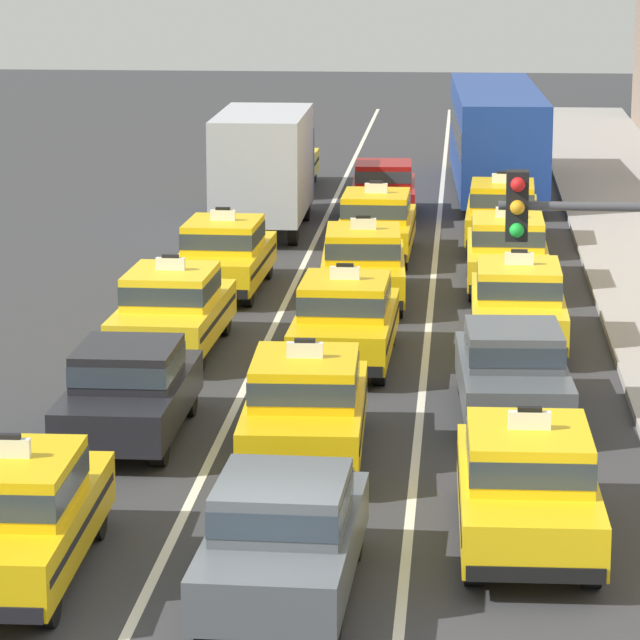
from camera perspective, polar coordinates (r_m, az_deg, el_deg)
The scene contains 20 objects.
lane_stripe_left_center at distance 40.10m, azimuth -0.95°, elevation 0.94°, with size 0.14×80.00×0.01m, color silver.
lane_stripe_center_right at distance 39.91m, azimuth 3.63°, elevation 0.86°, with size 0.14×80.00×0.01m, color silver.
taxi_left_nearest at distance 22.83m, azimuth -9.89°, elevation -6.18°, with size 1.90×4.59×1.96m.
sedan_left_second at distance 28.66m, azimuth -6.18°, elevation -2.21°, with size 1.78×4.31×1.58m.
taxi_left_third at distance 34.33m, azimuth -4.79°, elevation 0.37°, with size 1.93×4.60×1.96m.
taxi_left_fourth at distance 39.92m, azimuth -3.11°, elevation 2.14°, with size 1.92×4.60×1.96m.
box_truck_left_fifth at distance 47.96m, azimuth -1.77°, elevation 5.03°, with size 2.34×6.98×3.27m.
taxi_left_sixth at distance 55.42m, azimuth -1.15°, elevation 5.14°, with size 1.83×4.56×1.96m.
sedan_center_nearest at distance 21.89m, azimuth -1.20°, elevation -6.90°, with size 1.88×4.35×1.58m.
taxi_center_second at distance 27.44m, azimuth -0.47°, elevation -2.75°, with size 1.93×4.61×1.96m.
taxi_center_third at distance 33.34m, azimuth 0.82°, elevation 0.04°, with size 1.89×4.59×1.96m.
taxi_center_fourth at distance 38.75m, azimuth 1.40°, elevation 1.84°, with size 2.02×4.64×1.96m.
taxi_center_fifth at distance 43.93m, azimuth 1.82°, elevation 3.13°, with size 1.86×4.58×1.96m.
sedan_center_sixth at distance 50.09m, azimuth 2.07°, elevation 4.29°, with size 1.90×4.36×1.58m.
taxi_right_nearest at distance 23.85m, azimuth 6.71°, elevation -5.25°, with size 1.90×4.59×1.96m.
sedan_right_second at distance 29.93m, azimuth 6.24°, elevation -1.57°, with size 1.96×4.38×1.58m.
taxi_right_third at distance 34.96m, azimuth 6.40°, elevation 0.56°, with size 1.83×4.57×1.96m.
taxi_right_fourth at distance 40.47m, azimuth 6.06°, elevation 2.24°, with size 1.83×4.56×1.96m.
taxi_right_fifth at distance 45.83m, azimuth 5.90°, elevation 3.47°, with size 1.93×4.60×1.96m.
bus_right_sixth at distance 54.92m, azimuth 5.71°, elevation 6.00°, with size 2.92×11.29×3.22m.
Camera 1 is at (2.27, -19.06, 8.21)m, focal length 99.16 mm.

